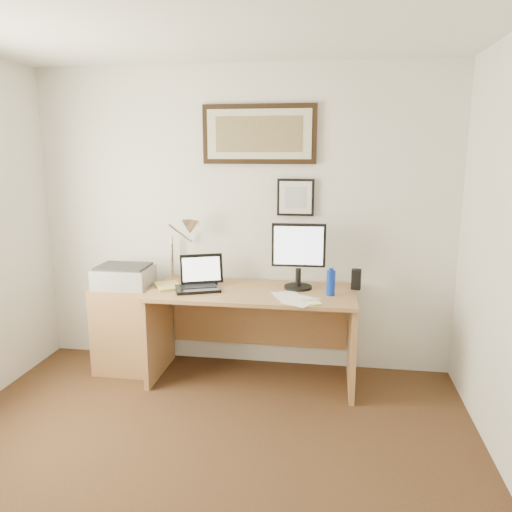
% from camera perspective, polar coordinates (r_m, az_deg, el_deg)
% --- Properties ---
extents(wall_back, '(3.50, 0.02, 2.50)m').
position_cam_1_polar(wall_back, '(4.19, -1.64, 4.10)').
color(wall_back, silver).
rests_on(wall_back, ground).
extents(side_cabinet, '(0.50, 0.40, 0.73)m').
position_cam_1_polar(side_cabinet, '(4.36, -14.44, -7.94)').
color(side_cabinet, '#9A6B40').
rests_on(side_cabinet, floor).
extents(water_bottle, '(0.07, 0.07, 0.19)m').
position_cam_1_polar(water_bottle, '(3.80, 8.55, -3.07)').
color(water_bottle, '#0C2BA5').
rests_on(water_bottle, desk).
extents(bottle_cap, '(0.03, 0.03, 0.02)m').
position_cam_1_polar(bottle_cap, '(3.78, 8.60, -1.53)').
color(bottle_cap, '#0C2BA5').
rests_on(bottle_cap, water_bottle).
extents(speaker, '(0.08, 0.07, 0.16)m').
position_cam_1_polar(speaker, '(4.00, 11.38, -2.63)').
color(speaker, black).
rests_on(speaker, desk).
extents(paper_sheet_a, '(0.28, 0.33, 0.00)m').
position_cam_1_polar(paper_sheet_a, '(3.76, 3.70, -4.63)').
color(paper_sheet_a, white).
rests_on(paper_sheet_a, desk).
extents(paper_sheet_b, '(0.29, 0.32, 0.00)m').
position_cam_1_polar(paper_sheet_b, '(3.64, 5.25, -5.16)').
color(paper_sheet_b, white).
rests_on(paper_sheet_b, desk).
extents(sticky_pad, '(0.09, 0.09, 0.01)m').
position_cam_1_polar(sticky_pad, '(3.59, 6.86, -5.38)').
color(sticky_pad, '#FFFD78').
rests_on(sticky_pad, desk).
extents(marker_pen, '(0.14, 0.06, 0.02)m').
position_cam_1_polar(marker_pen, '(3.67, 6.26, -4.99)').
color(marker_pen, white).
rests_on(marker_pen, desk).
extents(book, '(0.29, 0.32, 0.02)m').
position_cam_1_polar(book, '(4.04, -11.28, -3.51)').
color(book, '#D7C065').
rests_on(book, desk).
extents(desk, '(1.60, 0.70, 0.75)m').
position_cam_1_polar(desk, '(4.06, -0.20, -6.83)').
color(desk, '#9A6B40').
rests_on(desk, floor).
extents(laptop, '(0.40, 0.41, 0.26)m').
position_cam_1_polar(laptop, '(3.97, -6.52, -2.91)').
color(laptop, black).
rests_on(laptop, desk).
extents(lcd_monitor, '(0.42, 0.22, 0.52)m').
position_cam_1_polar(lcd_monitor, '(3.91, 4.88, 0.38)').
color(lcd_monitor, black).
rests_on(lcd_monitor, desk).
extents(printer, '(0.44, 0.34, 0.18)m').
position_cam_1_polar(printer, '(4.21, -14.87, -2.24)').
color(printer, '#A2A2A5').
rests_on(printer, side_cabinet).
extents(desk_lamp, '(0.29, 0.27, 0.53)m').
position_cam_1_polar(desk_lamp, '(4.11, -7.73, 2.97)').
color(desk_lamp, silver).
rests_on(desk_lamp, desk).
extents(picture_large, '(0.92, 0.04, 0.47)m').
position_cam_1_polar(picture_large, '(4.10, 0.35, 13.75)').
color(picture_large, black).
rests_on(picture_large, wall_back).
extents(picture_small, '(0.30, 0.03, 0.30)m').
position_cam_1_polar(picture_small, '(4.08, 4.54, 6.69)').
color(picture_small, black).
rests_on(picture_small, wall_back).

